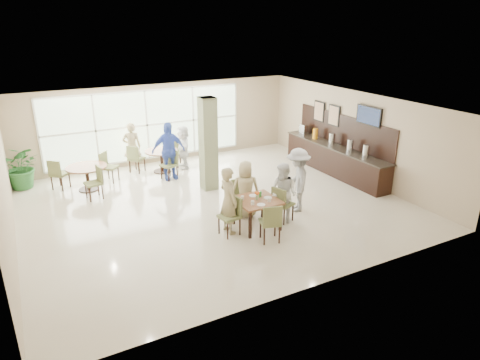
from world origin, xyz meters
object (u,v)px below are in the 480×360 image
buffet_counter (335,157)px  teen_standing (298,180)px  round_table_right (161,155)px  teen_right (284,193)px  adult_a (168,151)px  potted_plant (22,167)px  teen_far (245,189)px  teen_left (228,200)px  adult_b (183,147)px  main_table (257,203)px  round_table_left (87,171)px  adult_standing (132,147)px

buffet_counter → teen_standing: 3.43m
round_table_right → teen_right: teen_right is taller
teen_standing → adult_a: 4.55m
potted_plant → adult_a: bearing=-17.3°
potted_plant → teen_far: 7.07m
potted_plant → teen_standing: (6.46, -5.27, 0.18)m
buffet_counter → teen_left: (-5.06, -2.17, 0.28)m
round_table_right → teen_right: bearing=-73.5°
adult_b → main_table: bearing=10.0°
adult_a → adult_b: bearing=45.5°
round_table_left → adult_a: bearing=-5.4°
main_table → adult_standing: (-1.59, 5.67, 0.18)m
teen_right → adult_standing: 6.15m
teen_far → teen_left: bearing=60.8°
round_table_left → adult_standing: (1.68, 1.08, 0.25)m
potted_plant → main_table: bearing=-48.7°
teen_right → teen_left: bearing=-117.1°
potted_plant → adult_a: adult_a is taller
buffet_counter → teen_far: buffet_counter is taller
potted_plant → adult_b: bearing=-5.6°
potted_plant → teen_left: teen_left is taller
adult_a → adult_b: adult_a is taller
main_table → round_table_right: bearing=98.4°
teen_left → teen_far: size_ratio=1.10×
round_table_right → adult_b: bearing=3.0°
teen_standing → adult_standing: size_ratio=1.03×
adult_b → adult_standing: (-1.65, 0.49, 0.10)m
buffet_counter → teen_left: bearing=-156.8°
teen_left → adult_standing: adult_standing is taller
potted_plant → teen_left: 7.00m
teen_standing → adult_standing: teen_standing is taller
potted_plant → adult_b: 5.06m
round_table_right → adult_standing: 1.03m
teen_far → adult_a: bearing=-53.7°
main_table → adult_standing: size_ratio=0.60×
teen_left → teen_right: (1.49, -0.12, -0.06)m
potted_plant → adult_b: size_ratio=0.92×
round_table_left → adult_a: (2.52, -0.24, 0.35)m
teen_far → adult_a: adult_a is taller
potted_plant → adult_standing: size_ratio=0.82×
buffet_counter → potted_plant: buffet_counter is taller
main_table → adult_standing: bearing=105.7°
main_table → potted_plant: bearing=131.3°
teen_far → main_table: bearing=108.0°
buffet_counter → adult_a: bearing=157.9°
main_table → adult_standing: adult_standing is taller
buffet_counter → adult_standing: bearing=150.3°
teen_right → adult_a: size_ratio=0.83×
round_table_right → teen_left: bearing=-89.6°
main_table → teen_left: teen_left is taller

